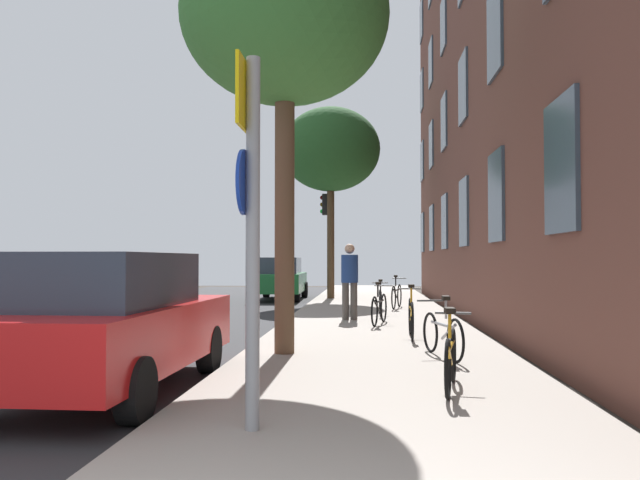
# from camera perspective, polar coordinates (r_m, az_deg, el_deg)

# --- Properties ---
(ground_plane) EXTENTS (41.80, 41.80, 0.00)m
(ground_plane) POSITION_cam_1_polar(r_m,az_deg,el_deg) (17.65, -6.87, -6.77)
(ground_plane) COLOR #332D28
(road_asphalt) EXTENTS (7.00, 38.00, 0.01)m
(road_asphalt) POSITION_cam_1_polar(r_m,az_deg,el_deg) (18.17, -13.43, -6.57)
(road_asphalt) COLOR #2D2D30
(road_asphalt) RESTS_ON ground
(sidewalk) EXTENTS (4.20, 38.00, 0.12)m
(sidewalk) POSITION_cam_1_polar(r_m,az_deg,el_deg) (17.32, 4.65, -6.67)
(sidewalk) COLOR #9E9389
(sidewalk) RESTS_ON ground
(building_facade) EXTENTS (0.56, 27.00, 13.78)m
(building_facade) POSITION_cam_1_polar(r_m,az_deg,el_deg) (17.80, 13.32, 15.81)
(building_facade) COLOR brown
(building_facade) RESTS_ON ground
(sign_post) EXTENTS (0.16, 0.60, 3.17)m
(sign_post) POSITION_cam_1_polar(r_m,az_deg,el_deg) (5.56, -6.16, 2.70)
(sign_post) COLOR gray
(sign_post) RESTS_ON sidewalk
(traffic_light) EXTENTS (0.43, 0.24, 3.97)m
(traffic_light) POSITION_cam_1_polar(r_m,az_deg,el_deg) (24.51, 0.63, 1.24)
(traffic_light) COLOR black
(traffic_light) RESTS_ON sidewalk
(tree_near) EXTENTS (3.25, 3.25, 6.62)m
(tree_near) POSITION_cam_1_polar(r_m,az_deg,el_deg) (10.68, -3.10, 18.87)
(tree_near) COLOR brown
(tree_near) RESTS_ON sidewalk
(tree_far) EXTENTS (3.70, 3.70, 7.12)m
(tree_far) POSITION_cam_1_polar(r_m,az_deg,el_deg) (24.48, 0.94, 7.90)
(tree_far) COLOR #4C3823
(tree_far) RESTS_ON sidewalk
(bicycle_0) EXTENTS (0.47, 1.59, 0.92)m
(bicycle_0) POSITION_cam_1_polar(r_m,az_deg,el_deg) (7.38, 11.39, -10.10)
(bicycle_0) COLOR black
(bicycle_0) RESTS_ON sidewalk
(bicycle_1) EXTENTS (0.55, 1.62, 0.91)m
(bicycle_1) POSITION_cam_1_polar(r_m,az_deg,el_deg) (9.77, 10.70, -8.05)
(bicycle_1) COLOR black
(bicycle_1) RESTS_ON sidewalk
(bicycle_2) EXTENTS (0.42, 1.76, 0.98)m
(bicycle_2) POSITION_cam_1_polar(r_m,az_deg,el_deg) (12.12, 7.99, -6.68)
(bicycle_2) COLOR black
(bicycle_2) RESTS_ON sidewalk
(bicycle_3) EXTENTS (0.51, 1.72, 0.94)m
(bicycle_3) POSITION_cam_1_polar(r_m,az_deg,el_deg) (14.49, 5.21, -5.94)
(bicycle_3) COLOR black
(bicycle_3) RESTS_ON sidewalk
(bicycle_4) EXTENTS (0.42, 1.60, 0.93)m
(bicycle_4) POSITION_cam_1_polar(r_m,az_deg,el_deg) (16.88, 5.32, -5.37)
(bicycle_4) COLOR black
(bicycle_4) RESTS_ON sidewalk
(bicycle_5) EXTENTS (0.51, 1.75, 0.98)m
(bicycle_5) POSITION_cam_1_polar(r_m,az_deg,el_deg) (19.29, 6.73, -4.84)
(bicycle_5) COLOR black
(bicycle_5) RESTS_ON sidewalk
(pedestrian_0) EXTENTS (0.45, 0.45, 1.81)m
(pedestrian_0) POSITION_cam_1_polar(r_m,az_deg,el_deg) (15.56, 2.62, -3.20)
(pedestrian_0) COLOR #4C4742
(pedestrian_0) RESTS_ON sidewalk
(car_0) EXTENTS (1.89, 4.43, 1.62)m
(car_0) POSITION_cam_1_polar(r_m,az_deg,el_deg) (7.92, -18.13, -6.80)
(car_0) COLOR red
(car_0) RESTS_ON road_asphalt
(car_1) EXTENTS (1.87, 4.54, 1.62)m
(car_1) POSITION_cam_1_polar(r_m,az_deg,el_deg) (25.05, -3.49, -3.35)
(car_1) COLOR #19662D
(car_1) RESTS_ON road_asphalt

